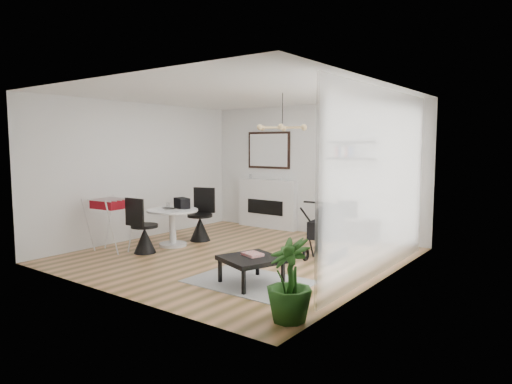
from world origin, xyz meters
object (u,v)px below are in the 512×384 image
Objects in this scene: fireplace at (267,198)px; potted_plant at (289,280)px; crt_tv at (352,208)px; dining_table at (173,222)px; tv_console at (349,229)px; coffee_table at (251,260)px; drying_rack at (111,223)px; stroller at (327,232)px.

potted_plant is (3.35, -4.33, -0.24)m from fireplace.
crt_tv is 3.46m from dining_table.
crt_tv is at bearing -3.64° from fireplace.
potted_plant is at bearing -73.70° from crt_tv.
tv_console is at bearing 45.40° from dining_table.
coffee_table is at bearing -87.75° from crt_tv.
drying_rack is at bearing -119.66° from dining_table.
dining_table is 4.08m from potted_plant.
potted_plant reaches higher than crt_tv.
dining_table is (-0.33, -2.56, -0.23)m from fireplace.
potted_plant reaches higher than tv_console.
crt_tv is at bearing -3.17° from tv_console.
crt_tv is (0.06, -0.00, 0.43)m from tv_console.
dining_table is at bearing 154.35° from potted_plant.
dining_table reaches higher than coffee_table.
drying_rack is 0.94× the size of stroller.
fireplace is 2.42× the size of potted_plant.
coffee_table is at bearing 144.96° from potted_plant.
fireplace is 2.35× the size of coffee_table.
tv_console is 1.13× the size of stroller.
stroller is at bearing -34.62° from fireplace.
stroller reaches higher than tv_console.
drying_rack is at bearing -103.98° from fireplace.
fireplace is 2.15× the size of stroller.
stroller reaches higher than potted_plant.
potted_plant is at bearing -16.56° from drying_rack.
fireplace is 2.12m from tv_console.
tv_console is 1.27× the size of potted_plant.
potted_plant reaches higher than dining_table.
fireplace reaches higher than potted_plant.
drying_rack reaches higher than coffee_table.
stroller is 1.93m from coffee_table.
coffee_table is (-0.12, -1.92, -0.09)m from stroller.
potted_plant is at bearing -35.04° from coffee_table.
drying_rack is at bearing -156.84° from stroller.
dining_table is 0.93× the size of stroller.
drying_rack reaches higher than tv_console.
fireplace is at bearing 176.36° from crt_tv.
potted_plant is at bearing -72.97° from tv_console.
stroller is at bearing -78.24° from tv_console.
dining_table is 0.99× the size of drying_rack.
dining_table is at bearing 158.85° from coffee_table.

